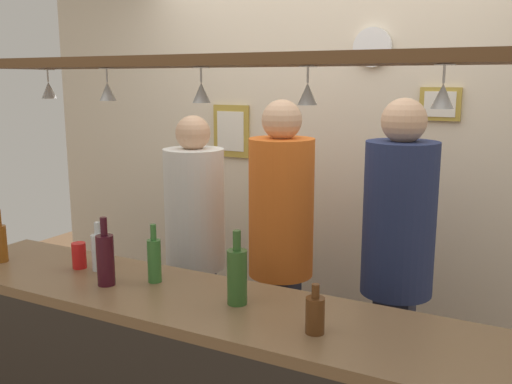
% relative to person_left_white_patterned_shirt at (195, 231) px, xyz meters
% --- Properties ---
extents(back_wall, '(4.40, 0.06, 2.60)m').
position_rel_person_left_white_patterned_shirt_xyz_m(back_wall, '(0.58, 0.66, 0.30)').
color(back_wall, beige).
rests_on(back_wall, ground_plane).
extents(overhead_glass_rack, '(2.20, 0.36, 0.04)m').
position_rel_person_left_white_patterned_shirt_xyz_m(overhead_glass_rack, '(0.58, -0.74, 0.92)').
color(overhead_glass_rack, brown).
extents(hanging_wineglass_far_left, '(0.07, 0.07, 0.13)m').
position_rel_person_left_white_patterned_shirt_xyz_m(hanging_wineglass_far_left, '(-0.31, -0.71, 0.81)').
color(hanging_wineglass_far_left, silver).
rests_on(hanging_wineglass_far_left, overhead_glass_rack).
extents(hanging_wineglass_left, '(0.07, 0.07, 0.13)m').
position_rel_person_left_white_patterned_shirt_xyz_m(hanging_wineglass_left, '(0.12, -0.80, 0.81)').
color(hanging_wineglass_left, silver).
rests_on(hanging_wineglass_left, overhead_glass_rack).
extents(hanging_wineglass_center_left, '(0.07, 0.07, 0.13)m').
position_rel_person_left_white_patterned_shirt_xyz_m(hanging_wineglass_center_left, '(0.57, -0.78, 0.81)').
color(hanging_wineglass_center_left, silver).
rests_on(hanging_wineglass_center_left, overhead_glass_rack).
extents(hanging_wineglass_center, '(0.07, 0.07, 0.13)m').
position_rel_person_left_white_patterned_shirt_xyz_m(hanging_wineglass_center, '(1.00, -0.78, 0.81)').
color(hanging_wineglass_center, silver).
rests_on(hanging_wineglass_center, overhead_glass_rack).
extents(hanging_wineglass_center_right, '(0.07, 0.07, 0.13)m').
position_rel_person_left_white_patterned_shirt_xyz_m(hanging_wineglass_center_right, '(1.46, -0.81, 0.81)').
color(hanging_wineglass_center_right, silver).
rests_on(hanging_wineglass_center_right, overhead_glass_rack).
extents(person_left_white_patterned_shirt, '(0.34, 0.34, 1.66)m').
position_rel_person_left_white_patterned_shirt_xyz_m(person_left_white_patterned_shirt, '(0.00, 0.00, 0.00)').
color(person_left_white_patterned_shirt, '#2D334C').
rests_on(person_left_white_patterned_shirt, ground_plane).
extents(person_middle_orange_shirt, '(0.34, 0.34, 1.75)m').
position_rel_person_left_white_patterned_shirt_xyz_m(person_middle_orange_shirt, '(0.54, 0.00, 0.06)').
color(person_middle_orange_shirt, '#2D334C').
rests_on(person_middle_orange_shirt, ground_plane).
extents(person_right_navy_shirt, '(0.34, 0.34, 1.77)m').
position_rel_person_left_white_patterned_shirt_xyz_m(person_right_navy_shirt, '(1.16, 0.00, 0.07)').
color(person_right_navy_shirt, '#2D334C').
rests_on(person_right_navy_shirt, ground_plane).
extents(bottle_champagne_green, '(0.08, 0.08, 0.30)m').
position_rel_person_left_white_patterned_shirt_xyz_m(bottle_champagne_green, '(0.72, -0.77, 0.10)').
color(bottle_champagne_green, '#2D5623').
rests_on(bottle_champagne_green, bar_counter).
extents(bottle_wine_dark_red, '(0.08, 0.08, 0.30)m').
position_rel_person_left_white_patterned_shirt_xyz_m(bottle_wine_dark_red, '(0.11, -0.85, 0.10)').
color(bottle_wine_dark_red, '#380F19').
rests_on(bottle_wine_dark_red, bar_counter).
extents(bottle_soda_clear, '(0.06, 0.06, 0.23)m').
position_rel_person_left_white_patterned_shirt_xyz_m(bottle_soda_clear, '(-0.05, -0.72, 0.07)').
color(bottle_soda_clear, silver).
rests_on(bottle_soda_clear, bar_counter).
extents(bottle_beer_green_import, '(0.06, 0.06, 0.26)m').
position_rel_person_left_white_patterned_shirt_xyz_m(bottle_beer_green_import, '(0.27, -0.72, 0.08)').
color(bottle_beer_green_import, '#336B2D').
rests_on(bottle_beer_green_import, bar_counter).
extents(bottle_beer_brown_stubby, '(0.07, 0.07, 0.18)m').
position_rel_person_left_white_patterned_shirt_xyz_m(bottle_beer_brown_stubby, '(1.09, -0.87, 0.05)').
color(bottle_beer_brown_stubby, '#512D14').
rests_on(bottle_beer_brown_stubby, bar_counter).
extents(bottle_beer_amber_tall, '(0.06, 0.06, 0.26)m').
position_rel_person_left_white_patterned_shirt_xyz_m(bottle_beer_amber_tall, '(-0.56, -0.85, 0.08)').
color(bottle_beer_amber_tall, brown).
rests_on(bottle_beer_amber_tall, bar_counter).
extents(drink_can, '(0.07, 0.07, 0.12)m').
position_rel_person_left_white_patterned_shirt_xyz_m(drink_can, '(-0.16, -0.74, 0.04)').
color(drink_can, red).
rests_on(drink_can, bar_counter).
extents(picture_frame_upper_small, '(0.22, 0.02, 0.18)m').
position_rel_person_left_white_patterned_shirt_xyz_m(picture_frame_upper_small, '(1.20, 0.61, 0.72)').
color(picture_frame_upper_small, '#B29338').
rests_on(picture_frame_upper_small, back_wall).
extents(picture_frame_caricature, '(0.26, 0.02, 0.34)m').
position_rel_person_left_white_patterned_shirt_xyz_m(picture_frame_caricature, '(-0.11, 0.61, 0.52)').
color(picture_frame_caricature, '#B29338').
rests_on(picture_frame_caricature, back_wall).
extents(wall_clock, '(0.22, 0.03, 0.22)m').
position_rel_person_left_white_patterned_shirt_xyz_m(wall_clock, '(0.82, 0.61, 1.03)').
color(wall_clock, white).
rests_on(wall_clock, back_wall).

